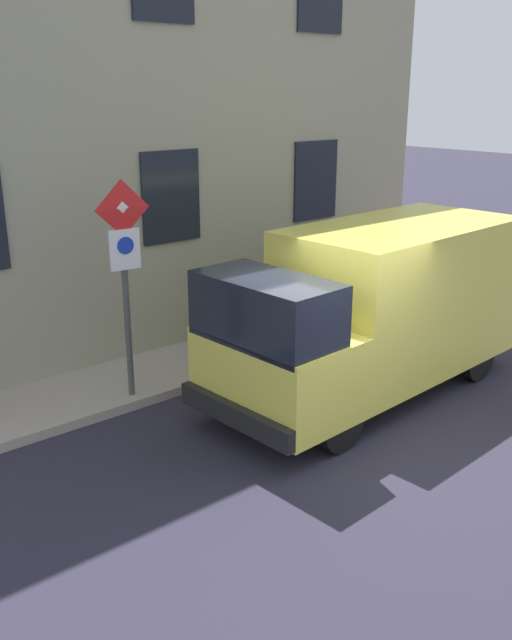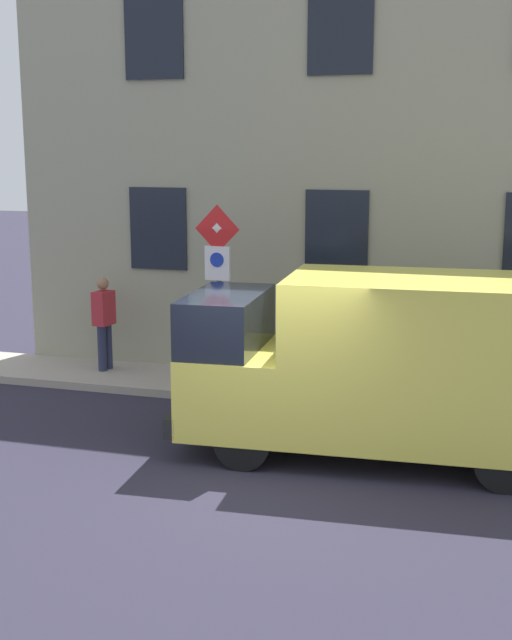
{
  "view_description": "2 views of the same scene",
  "coord_description": "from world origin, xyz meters",
  "px_view_note": "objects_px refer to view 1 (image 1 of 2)",
  "views": [
    {
      "loc": [
        -5.42,
        6.29,
        4.41
      ],
      "look_at": [
        2.59,
        -0.41,
        0.92
      ],
      "focal_mm": 39.1,
      "sensor_mm": 36.0,
      "label": 1
    },
    {
      "loc": [
        -10.03,
        -2.78,
        4.17
      ],
      "look_at": [
        2.72,
        0.99,
        1.44
      ],
      "focal_mm": 47.26,
      "sensor_mm": 36.0,
      "label": 2
    }
  ],
  "objects_px": {
    "sign_post_stacked": "(125,260)",
    "bicycle_red": "(269,312)",
    "bicycle_orange": "(232,322)",
    "bicycle_blue": "(302,303)",
    "delivery_van": "(374,307)"
  },
  "relations": [
    {
      "from": "bicycle_blue",
      "to": "bicycle_red",
      "type": "xyz_separation_m",
      "value": [
        0.0,
        0.86,
        0.0
      ]
    },
    {
      "from": "bicycle_red",
      "to": "bicycle_orange",
      "type": "distance_m",
      "value": 0.86
    },
    {
      "from": "delivery_van",
      "to": "bicycle_red",
      "type": "xyz_separation_m",
      "value": [
        2.77,
        -0.34,
        -0.82
      ]
    },
    {
      "from": "bicycle_red",
      "to": "bicycle_orange",
      "type": "relative_size",
      "value": 1.0
    },
    {
      "from": "bicycle_orange",
      "to": "bicycle_blue",
      "type": "bearing_deg",
      "value": 178.41
    },
    {
      "from": "sign_post_stacked",
      "to": "bicycle_red",
      "type": "relative_size",
      "value": 1.76
    },
    {
      "from": "sign_post_stacked",
      "to": "bicycle_red",
      "type": "bearing_deg",
      "value": -75.69
    },
    {
      "from": "delivery_van",
      "to": "bicycle_orange",
      "type": "height_order",
      "value": "delivery_van"
    },
    {
      "from": "bicycle_blue",
      "to": "bicycle_red",
      "type": "height_order",
      "value": "same"
    },
    {
      "from": "delivery_van",
      "to": "bicycle_red",
      "type": "distance_m",
      "value": 2.91
    },
    {
      "from": "delivery_van",
      "to": "bicycle_blue",
      "type": "relative_size",
      "value": 3.17
    },
    {
      "from": "bicycle_orange",
      "to": "sign_post_stacked",
      "type": "bearing_deg",
      "value": 17.26
    },
    {
      "from": "delivery_van",
      "to": "bicycle_blue",
      "type": "bearing_deg",
      "value": -116.82
    },
    {
      "from": "sign_post_stacked",
      "to": "bicycle_red",
      "type": "height_order",
      "value": "sign_post_stacked"
    },
    {
      "from": "bicycle_blue",
      "to": "bicycle_orange",
      "type": "height_order",
      "value": "same"
    }
  ]
}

